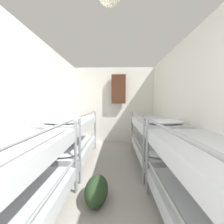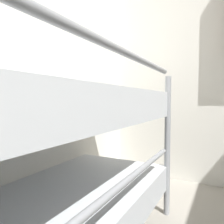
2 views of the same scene
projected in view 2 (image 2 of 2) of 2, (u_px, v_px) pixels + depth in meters
bunk_stack_left_far at (34, 166)px, 0.98m from camera, size 0.78×1.81×1.08m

